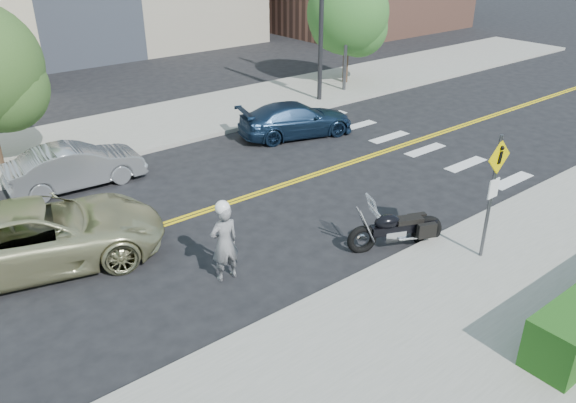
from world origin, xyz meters
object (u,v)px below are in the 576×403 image
(parked_car_silver, at_px, (76,166))
(suv, at_px, (39,235))
(parked_car_blue, at_px, (296,120))
(pedestrian_sign, at_px, (493,186))
(motorcycle, at_px, (397,221))
(motorcyclist, at_px, (224,241))

(parked_car_silver, bearing_deg, suv, 154.03)
(suv, bearing_deg, parked_car_silver, -15.37)
(suv, distance_m, parked_car_blue, 10.78)
(pedestrian_sign, bearing_deg, motorcycle, 122.44)
(parked_car_silver, distance_m, parked_car_blue, 8.10)
(motorcycle, distance_m, parked_car_blue, 8.50)
(pedestrian_sign, relative_size, motorcyclist, 1.55)
(motorcycle, distance_m, suv, 8.39)
(motorcyclist, distance_m, parked_car_silver, 7.05)
(pedestrian_sign, height_order, suv, pedestrian_sign)
(parked_car_blue, bearing_deg, motorcyclist, 146.95)
(pedestrian_sign, xyz_separation_m, parked_car_blue, (2.19, 9.55, -1.33))
(motorcyclist, distance_m, parked_car_blue, 9.69)
(parked_car_silver, bearing_deg, parked_car_blue, -90.42)
(motorcycle, relative_size, parked_car_blue, 0.55)
(motorcyclist, bearing_deg, suv, -42.41)
(motorcycle, xyz_separation_m, parked_car_blue, (3.27, 7.84, -0.10))
(motorcyclist, bearing_deg, parked_car_silver, -79.57)
(motorcyclist, xyz_separation_m, motorcycle, (4.00, -1.45, -0.24))
(motorcycle, height_order, suv, suv)
(suv, xyz_separation_m, parked_car_blue, (10.29, 3.23, -0.15))
(motorcycle, bearing_deg, pedestrian_sign, -34.06)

